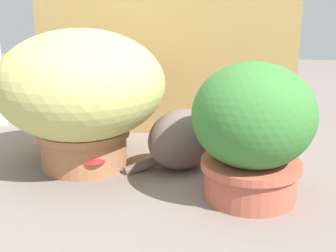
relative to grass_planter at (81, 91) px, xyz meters
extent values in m
plane|color=slate|center=(0.22, -0.15, -0.28)|extent=(6.00, 6.00, 0.00)
cube|color=tan|center=(0.22, 0.43, 0.15)|extent=(1.13, 0.03, 0.86)
cylinder|color=#AE714B|center=(0.00, 0.00, -0.21)|extent=(0.31, 0.31, 0.14)
cylinder|color=#AF734C|center=(0.00, 0.00, -0.15)|extent=(0.33, 0.33, 0.02)
ellipsoid|color=#BEC26C|center=(0.00, 0.00, 0.02)|extent=(0.59, 0.59, 0.38)
cylinder|color=#B95A44|center=(0.59, -0.19, -0.22)|extent=(0.28, 0.28, 0.12)
cylinder|color=#BA5A45|center=(0.59, -0.19, -0.17)|extent=(0.31, 0.31, 0.02)
ellipsoid|color=#397933|center=(0.59, -0.19, -0.01)|extent=(0.37, 0.37, 0.32)
ellipsoid|color=#67554F|center=(0.36, 0.02, -0.17)|extent=(0.31, 0.29, 0.22)
ellipsoid|color=gray|center=(0.44, 0.07, -0.18)|extent=(0.11, 0.12, 0.11)
sphere|color=#67554F|center=(0.45, 0.08, -0.05)|extent=(0.15, 0.15, 0.11)
cone|color=#67554F|center=(0.43, 0.11, 0.01)|extent=(0.05, 0.05, 0.04)
cone|color=#67554F|center=(0.47, 0.06, 0.01)|extent=(0.05, 0.05, 0.04)
cylinder|color=#67554F|center=(0.24, -0.01, -0.26)|extent=(0.17, 0.13, 0.07)
cylinder|color=#EAE6CA|center=(0.07, -0.11, -0.25)|extent=(0.03, 0.03, 0.06)
cone|color=red|center=(0.07, -0.11, -0.20)|extent=(0.09, 0.09, 0.04)
cylinder|color=silver|center=(-0.12, -0.06, -0.22)|extent=(0.03, 0.03, 0.11)
cone|color=pink|center=(-0.12, -0.06, -0.15)|extent=(0.08, 0.08, 0.04)
camera|label=1|loc=(0.53, -1.51, 0.34)|focal=49.12mm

